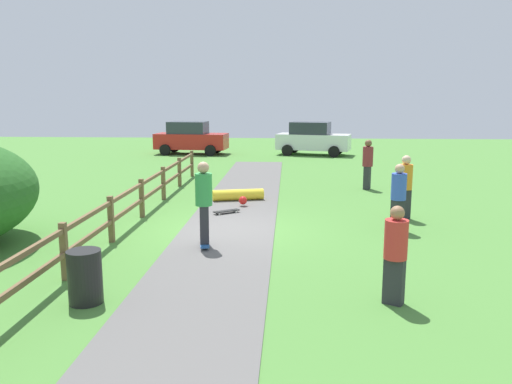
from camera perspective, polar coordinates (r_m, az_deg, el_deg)
ground_plane at (r=13.39m, az=-3.08°, el=-4.19°), size 60.00×60.00×0.00m
asphalt_path at (r=13.39m, az=-3.09°, el=-4.14°), size 2.40×28.00×0.02m
wooden_fence at (r=13.78m, az=-13.92°, el=-1.21°), size 0.12×18.12×1.10m
trash_bin at (r=9.12m, az=-18.26°, el=-8.83°), size 0.56×0.56×0.90m
skater_riding at (r=11.68m, az=-5.75°, el=-0.80°), size 0.44×0.82×1.94m
skater_fallen at (r=16.98m, az=-1.94°, el=-0.35°), size 1.71×1.44×0.36m
skateboard_loose at (r=15.17m, az=-3.26°, el=-2.10°), size 0.77×0.63×0.08m
bystander_red at (r=8.79m, az=15.06°, el=-6.25°), size 0.52×0.52×1.66m
bystander_maroon at (r=19.49m, az=12.16°, el=3.25°), size 0.50×0.50×1.83m
bystander_orange at (r=14.97m, az=16.06°, el=0.85°), size 0.46×0.46×1.79m
bystander_blue at (r=13.59m, az=15.37°, el=-0.24°), size 0.53×0.53×1.72m
parked_car_red at (r=31.20m, az=-7.19°, el=5.91°), size 4.33×2.27×1.92m
parked_car_white at (r=30.69m, az=6.24°, el=5.86°), size 4.48×2.72×1.92m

